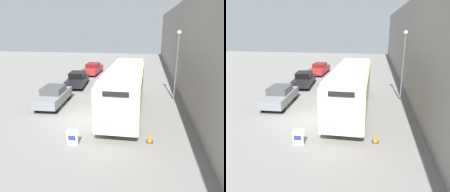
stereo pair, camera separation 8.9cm
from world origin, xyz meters
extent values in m
plane|color=slate|center=(0.00, 0.00, 0.00)|extent=(80.00, 80.00, 0.00)
cube|color=gray|center=(7.51, 10.00, 4.36)|extent=(0.30, 60.00, 8.72)
cylinder|color=black|center=(1.43, -1.33, 0.47)|extent=(0.28, 0.93, 0.93)
cylinder|color=black|center=(3.70, -1.33, 0.47)|extent=(0.28, 0.93, 0.93)
cylinder|color=black|center=(1.43, 6.24, 0.47)|extent=(0.28, 0.93, 0.93)
cylinder|color=black|center=(3.70, 6.24, 0.47)|extent=(0.28, 0.93, 0.93)
cube|color=beige|center=(2.57, 2.46, 1.80)|extent=(2.59, 10.38, 2.66)
cube|color=#F8E8A7|center=(2.57, 2.46, 3.25)|extent=(2.39, 9.96, 0.24)
cube|color=silver|center=(2.57, -2.79, 0.59)|extent=(2.46, 0.12, 0.20)
sphere|color=white|center=(1.85, -2.76, 1.02)|extent=(0.22, 0.22, 0.22)
sphere|color=white|center=(3.28, -2.76, 1.02)|extent=(0.22, 0.22, 0.22)
cube|color=black|center=(2.57, -2.75, 2.88)|extent=(1.43, 0.06, 0.28)
cube|color=gray|center=(0.26, -3.33, 0.00)|extent=(0.54, 0.20, 0.01)
cube|color=white|center=(0.26, -3.41, 0.44)|extent=(0.61, 0.18, 0.89)
cube|color=white|center=(0.26, -3.25, 0.44)|extent=(0.61, 0.18, 0.89)
cube|color=navy|center=(0.26, -3.42, 0.47)|extent=(0.42, 0.06, 0.31)
cylinder|color=#595E60|center=(6.65, 5.67, 2.85)|extent=(0.12, 0.12, 5.70)
sphere|color=silver|center=(6.65, 5.67, 5.81)|extent=(0.36, 0.36, 0.36)
cylinder|color=black|center=(-4.10, 1.03, 0.35)|extent=(0.22, 0.70, 0.70)
cylinder|color=black|center=(-2.50, 1.11, 0.35)|extent=(0.22, 0.70, 0.70)
cylinder|color=black|center=(-4.26, 4.13, 0.35)|extent=(0.22, 0.70, 0.70)
cylinder|color=black|center=(-2.65, 4.21, 0.35)|extent=(0.22, 0.70, 0.70)
cube|color=slate|center=(-3.38, 2.62, 0.70)|extent=(2.09, 4.59, 0.70)
cube|color=#3F4043|center=(-3.38, 2.73, 1.31)|extent=(1.69, 2.10, 0.53)
cylinder|color=black|center=(-3.87, 7.12, 0.34)|extent=(0.22, 0.68, 0.68)
cylinder|color=black|center=(-2.32, 7.27, 0.34)|extent=(0.22, 0.68, 0.68)
cylinder|color=black|center=(-4.16, 10.09, 0.34)|extent=(0.22, 0.68, 0.68)
cylinder|color=black|center=(-2.60, 10.24, 0.34)|extent=(0.22, 0.68, 0.68)
cube|color=black|center=(-3.24, 8.68, 0.67)|extent=(2.24, 4.53, 0.65)
cube|color=black|center=(-3.25, 8.79, 1.29)|extent=(1.73, 2.11, 0.59)
cylinder|color=black|center=(-3.97, 13.68, 0.30)|extent=(0.22, 0.61, 0.61)
cylinder|color=black|center=(-2.40, 13.64, 0.30)|extent=(0.22, 0.61, 0.61)
cylinder|color=black|center=(-3.90, 17.07, 0.30)|extent=(0.22, 0.61, 0.61)
cylinder|color=black|center=(-2.32, 17.04, 0.30)|extent=(0.22, 0.61, 0.61)
cube|color=#A52323|center=(-3.15, 15.36, 0.64)|extent=(1.94, 4.83, 0.68)
cube|color=#5B1313|center=(-3.14, 15.48, 1.23)|extent=(1.61, 2.19, 0.49)
cube|color=black|center=(4.48, -2.33, 0.01)|extent=(0.36, 0.36, 0.03)
cone|color=orange|center=(4.48, -2.33, 0.29)|extent=(0.30, 0.30, 0.52)
camera|label=1|loc=(4.09, -13.59, 6.28)|focal=35.00mm
camera|label=2|loc=(4.18, -13.58, 6.28)|focal=35.00mm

